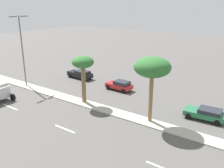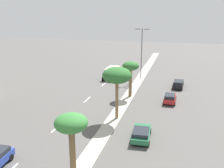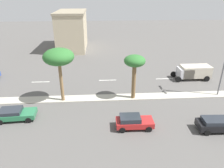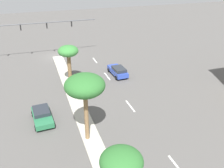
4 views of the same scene
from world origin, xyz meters
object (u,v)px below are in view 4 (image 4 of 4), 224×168
Objects in this scene: traffic_signal_gantry at (8,35)px; palm_tree_left at (68,53)px; palm_tree_right at (121,165)px; sedan_green_mid at (42,115)px; sedan_blue_near at (118,71)px; palm_tree_center at (85,86)px.

palm_tree_left is (-8.05, 12.21, -0.04)m from traffic_signal_gantry.
palm_tree_right is 15.13m from sedan_green_mid.
sedan_blue_near is at bearing -109.44° from palm_tree_right.
palm_tree_right is at bearing 102.34° from traffic_signal_gantry.
traffic_signal_gantry is at bearing -77.66° from palm_tree_right.
palm_tree_left reaches higher than sedan_blue_near.
sedan_blue_near is (-7.55, -0.83, -4.02)m from palm_tree_left.
palm_tree_left is 1.24× the size of sedan_blue_near.
sedan_blue_near is at bearing 143.87° from traffic_signal_gantry.
sedan_blue_near is at bearing -173.75° from palm_tree_left.
palm_tree_left is at bearing -119.50° from sedan_green_mid.
sedan_green_mid is at bearing 60.50° from palm_tree_left.
sedan_green_mid is at bearing 99.57° from traffic_signal_gantry.
palm_tree_left is 12.91m from palm_tree_center.
sedan_green_mid is at bearing 36.46° from sedan_blue_near.
traffic_signal_gantry is 5.07× the size of sedan_green_mid.
traffic_signal_gantry is at bearing -80.43° from sedan_green_mid.
palm_tree_center is at bearing 106.53° from traffic_signal_gantry.
palm_tree_center is 1.50× the size of sedan_blue_near.
traffic_signal_gantry is 21.07m from sedan_green_mid.
sedan_blue_near reaches higher than sedan_green_mid.
traffic_signal_gantry reaches higher than palm_tree_right.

